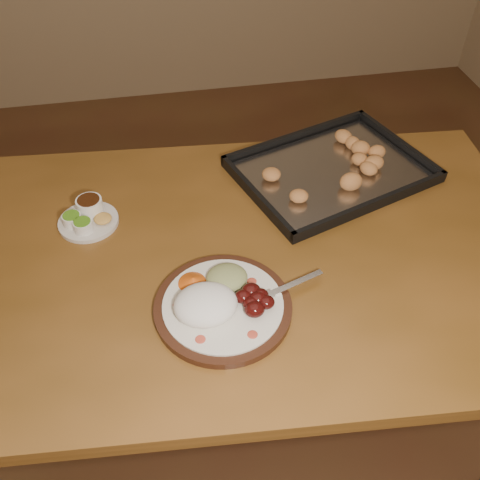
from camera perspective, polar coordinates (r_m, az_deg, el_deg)
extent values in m
plane|color=#53381C|center=(1.95, -4.80, -14.28)|extent=(4.00, 4.00, 0.00)
cube|color=brown|center=(1.28, -0.57, -1.88)|extent=(1.57, 1.02, 0.04)
cylinder|color=#4C3116|center=(1.91, -22.39, -2.79)|extent=(0.07, 0.07, 0.71)
cylinder|color=#4C3116|center=(1.97, 18.52, 0.11)|extent=(0.07, 0.07, 0.71)
cylinder|color=#33190E|center=(1.15, -1.82, -7.19)|extent=(0.29, 0.29, 0.02)
cylinder|color=silver|center=(1.14, -1.83, -6.89)|extent=(0.26, 0.26, 0.01)
ellipsoid|color=#BB402C|center=(1.09, -4.25, -10.52)|extent=(0.02, 0.02, 0.00)
ellipsoid|color=#BB402C|center=(1.09, 1.34, -10.04)|extent=(0.02, 0.02, 0.00)
ellipsoid|color=#BB402C|center=(1.18, 1.27, -4.42)|extent=(0.02, 0.02, 0.00)
ellipsoid|color=#BB402C|center=(1.14, -6.65, -6.88)|extent=(0.02, 0.02, 0.00)
ellipsoid|color=white|center=(1.12, -3.70, -6.89)|extent=(0.14, 0.13, 0.06)
ellipsoid|color=#460B0A|center=(1.12, 1.22, -6.77)|extent=(0.04, 0.03, 0.03)
ellipsoid|color=#460B0A|center=(1.13, 2.16, -5.90)|extent=(0.04, 0.03, 0.03)
ellipsoid|color=#460B0A|center=(1.14, 1.18, -5.45)|extent=(0.04, 0.03, 0.03)
ellipsoid|color=#460B0A|center=(1.12, 2.81, -6.66)|extent=(0.04, 0.03, 0.03)
ellipsoid|color=#460B0A|center=(1.13, 0.37, -6.06)|extent=(0.04, 0.03, 0.03)
ellipsoid|color=#460B0A|center=(1.13, 1.91, -6.31)|extent=(0.04, 0.03, 0.03)
ellipsoid|color=#460B0A|center=(1.11, 1.57, -7.39)|extent=(0.04, 0.03, 0.03)
ellipsoid|color=tan|center=(1.17, -1.42, -4.03)|extent=(0.10, 0.09, 0.04)
cone|color=#CF5212|center=(1.17, -5.03, -4.34)|extent=(0.09, 0.09, 0.03)
cube|color=silver|center=(1.18, 5.87, -4.65)|extent=(0.14, 0.06, 0.00)
cube|color=silver|center=(1.15, 2.68, -6.00)|extent=(0.04, 0.04, 0.00)
cylinder|color=silver|center=(1.13, 1.85, -6.82)|extent=(0.03, 0.01, 0.00)
cylinder|color=silver|center=(1.14, 1.68, -6.60)|extent=(0.03, 0.01, 0.00)
cylinder|color=silver|center=(1.14, 1.51, -6.37)|extent=(0.03, 0.01, 0.00)
cylinder|color=silver|center=(1.14, 1.34, -6.15)|extent=(0.03, 0.01, 0.00)
cylinder|color=beige|center=(1.39, -15.85, 1.89)|extent=(0.15, 0.15, 0.01)
cylinder|color=white|center=(1.38, -17.46, 2.08)|extent=(0.05, 0.05, 0.03)
cylinder|color=#4B891B|center=(1.37, -17.58, 2.52)|extent=(0.04, 0.04, 0.00)
cylinder|color=white|center=(1.35, -16.38, 1.45)|extent=(0.05, 0.05, 0.03)
cylinder|color=#4B891B|center=(1.34, -16.50, 1.88)|extent=(0.04, 0.04, 0.00)
cylinder|color=white|center=(1.40, -15.73, 3.56)|extent=(0.07, 0.07, 0.04)
cylinder|color=#331809|center=(1.39, -15.88, 4.14)|extent=(0.06, 0.06, 0.00)
ellipsoid|color=gold|center=(1.37, -14.43, 2.25)|extent=(0.04, 0.04, 0.02)
cube|color=black|center=(1.52, 9.69, 7.13)|extent=(0.59, 0.51, 0.01)
cube|color=black|center=(1.62, 6.00, 10.96)|extent=(0.48, 0.17, 0.02)
cube|color=black|center=(1.41, 14.03, 3.75)|extent=(0.48, 0.17, 0.02)
cube|color=black|center=(1.65, 16.60, 9.90)|extent=(0.13, 0.35, 0.02)
cube|color=black|center=(1.39, 1.75, 4.80)|extent=(0.13, 0.35, 0.02)
cube|color=silver|center=(1.51, 9.72, 7.33)|extent=(0.55, 0.47, 0.00)
ellipsoid|color=#D6864B|center=(1.53, 11.68, 8.61)|extent=(0.06, 0.05, 0.04)
ellipsoid|color=#D6864B|center=(1.59, 11.95, 9.90)|extent=(0.08, 0.08, 0.04)
ellipsoid|color=#D6864B|center=(1.58, 8.30, 10.27)|extent=(0.07, 0.07, 0.04)
ellipsoid|color=#D6864B|center=(1.51, 7.04, 8.64)|extent=(0.07, 0.07, 0.04)
ellipsoid|color=#D6864B|center=(1.49, 5.83, 8.17)|extent=(0.08, 0.08, 0.04)
ellipsoid|color=#D6864B|center=(1.47, 7.87, 7.32)|extent=(0.06, 0.05, 0.04)
ellipsoid|color=#D6864B|center=(1.42, 7.45, 5.82)|extent=(0.08, 0.08, 0.04)
ellipsoid|color=#D6864B|center=(1.42, 11.48, 5.44)|extent=(0.07, 0.07, 0.04)
ellipsoid|color=#D6864B|center=(1.49, 12.62, 7.29)|extent=(0.07, 0.07, 0.04)
ellipsoid|color=#D6864B|center=(1.52, 13.73, 7.76)|extent=(0.08, 0.08, 0.04)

